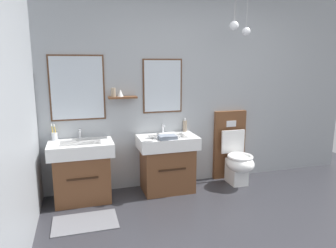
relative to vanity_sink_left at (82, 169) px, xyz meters
name	(u,v)px	position (x,y,z in m)	size (l,w,h in m)	color
wall_back	(202,89)	(1.69, 0.28, 0.92)	(4.64, 0.66, 2.62)	#999EA3
bath_mat	(85,222)	(0.00, -0.61, -0.39)	(0.68, 0.44, 0.01)	slate
vanity_sink_left	(82,169)	(0.00, 0.00, 0.00)	(0.77, 0.51, 0.74)	brown
tap_on_left_sink	(80,133)	(0.00, 0.19, 0.42)	(0.03, 0.13, 0.11)	silver
vanity_sink_right	(167,162)	(1.09, 0.00, 0.00)	(0.77, 0.51, 0.74)	brown
tap_on_right_sink	(163,128)	(1.09, 0.19, 0.42)	(0.03, 0.13, 0.11)	silver
toilet	(234,156)	(2.09, 0.02, -0.02)	(0.48, 0.62, 1.00)	brown
toothbrush_cup	(54,136)	(-0.30, 0.18, 0.41)	(0.07, 0.07, 0.21)	silver
soap_dispenser	(185,126)	(1.40, 0.19, 0.43)	(0.06, 0.06, 0.19)	gray
folded_hand_towel	(167,137)	(1.05, -0.16, 0.37)	(0.22, 0.16, 0.04)	gray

